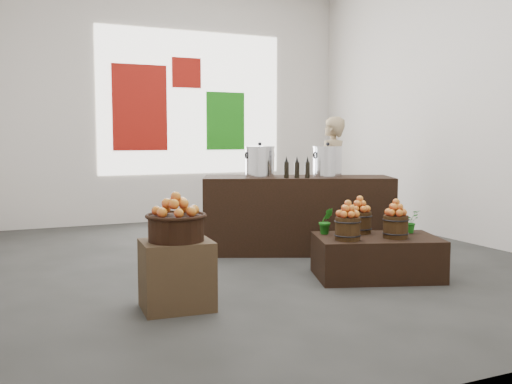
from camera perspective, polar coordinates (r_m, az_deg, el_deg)
name	(u,v)px	position (r m, az deg, el deg)	size (l,w,h in m)	color
ground	(262,260)	(6.65, 0.57, -6.81)	(7.00, 7.00, 0.00)	#393936
back_wall	(175,103)	(9.80, -8.12, 8.85)	(6.00, 0.04, 4.00)	silver
back_opening	(192,103)	(9.87, -6.40, 8.84)	(3.20, 0.02, 2.40)	white
deco_red_left	(140,108)	(9.62, -11.54, 8.26)	(0.90, 0.04, 1.40)	#99130B
deco_green_right	(225,121)	(10.05, -3.08, 7.10)	(0.70, 0.04, 1.00)	#1B7E13
deco_red_upper	(186,73)	(9.87, -6.97, 11.75)	(0.50, 0.04, 0.50)	#99130B
crate	(177,275)	(4.80, -7.93, -8.20)	(0.57, 0.47, 0.57)	brown
wicker_basket	(176,228)	(4.72, -7.99, -3.61)	(0.46, 0.46, 0.21)	black
apples_in_basket	(176,204)	(4.70, -8.02, -1.21)	(0.36, 0.36, 0.19)	#A9051F
display_table	(377,257)	(5.92, 11.96, -6.38)	(1.21, 0.75, 0.42)	black
apple_bucket_front_left	(348,229)	(5.62, 9.14, -3.64)	(0.24, 0.24, 0.22)	#38220F
apples_in_bucket_front_left	(348,209)	(5.59, 9.17, -1.68)	(0.18, 0.18, 0.16)	#A9051F
apple_bucket_front_right	(396,227)	(5.83, 13.79, -3.40)	(0.24, 0.24, 0.22)	#38220F
apples_in_bucket_front_right	(396,207)	(5.80, 13.83, -1.51)	(0.18, 0.18, 0.16)	#A9051F
apple_bucket_rear	(359,222)	(6.05, 10.31, -3.01)	(0.24, 0.24, 0.22)	#38220F
apples_in_bucket_rear	(360,204)	(6.02, 10.34, -1.18)	(0.18, 0.18, 0.16)	#A9051F
herb_garnish_right	(409,221)	(6.18, 15.04, -2.86)	(0.21, 0.19, 0.24)	#186A16
herb_garnish_left	(326,221)	(5.93, 7.02, -2.89)	(0.15, 0.12, 0.27)	#186A16
counter	(298,214)	(7.06, 4.17, -2.25)	(2.29, 0.73, 0.94)	black
stock_pot_left	(260,162)	(6.98, 0.38, 2.99)	(0.35, 0.35, 0.35)	silver
stock_pot_center	(327,162)	(7.04, 7.16, 2.97)	(0.35, 0.35, 0.35)	silver
oil_cruets	(300,167)	(6.78, 4.38, 2.50)	(0.25, 0.06, 0.26)	black
shopper	(331,174)	(8.72, 7.50, 1.80)	(0.63, 0.41, 1.73)	#9A835E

